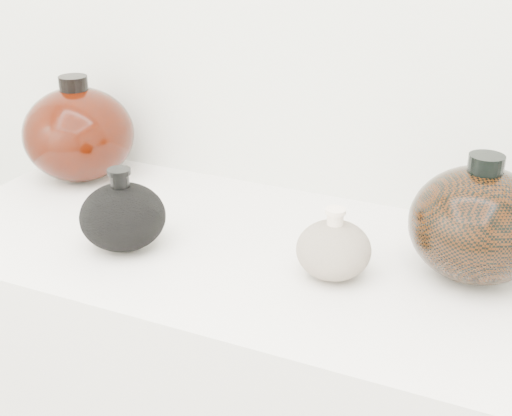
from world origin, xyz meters
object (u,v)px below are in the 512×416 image
at_px(left_round_pot, 79,134).
at_px(right_round_pot, 478,224).
at_px(cream_gourd_vase, 334,249).
at_px(black_gourd_vase, 123,216).

bearing_deg(left_round_pot, right_round_pot, -5.71).
bearing_deg(left_round_pot, cream_gourd_vase, -15.78).
relative_size(black_gourd_vase, cream_gourd_vase, 1.10).
height_order(black_gourd_vase, left_round_pot, left_round_pot).
xyz_separation_m(black_gourd_vase, right_round_pot, (0.52, 0.14, 0.03)).
height_order(left_round_pot, right_round_pot, left_round_pot).
xyz_separation_m(black_gourd_vase, cream_gourd_vase, (0.33, 0.05, -0.01)).
xyz_separation_m(black_gourd_vase, left_round_pot, (-0.24, 0.21, 0.04)).
height_order(cream_gourd_vase, left_round_pot, left_round_pot).
relative_size(black_gourd_vase, right_round_pot, 0.63).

